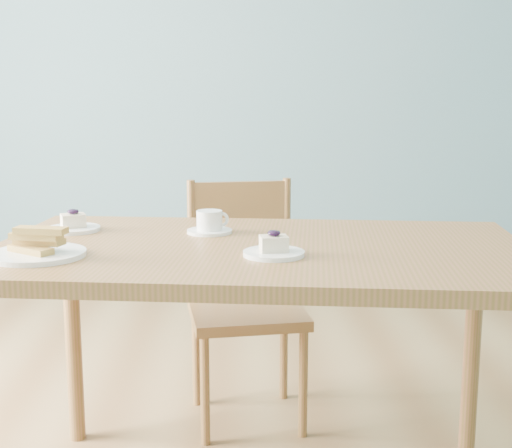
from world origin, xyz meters
name	(u,v)px	position (x,y,z in m)	size (l,w,h in m)	color
room	(137,39)	(0.00, 0.00, 1.35)	(5.01, 5.01, 2.71)	olive
dining_table	(260,273)	(0.35, -0.21, 0.70)	(1.55, 1.00, 0.78)	brown
dining_chair	(245,300)	(0.32, 0.39, 0.45)	(0.45, 0.43, 0.88)	brown
cheesecake_plate_near	(274,249)	(0.38, -0.34, 0.80)	(0.16, 0.16, 0.07)	white
cheesecake_plate_far	(73,225)	(-0.21, 0.01, 0.80)	(0.16, 0.16, 0.07)	white
coffee_cup	(210,223)	(0.21, -0.03, 0.81)	(0.13, 0.13, 0.07)	white
biscotti_plate	(38,248)	(-0.22, -0.33, 0.81)	(0.24, 0.24, 0.08)	white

